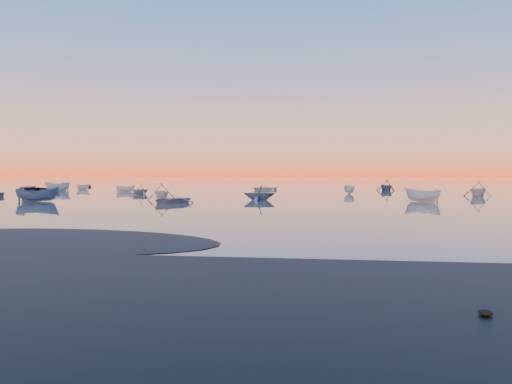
# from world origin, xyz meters

# --- Properties ---
(ground) EXTENTS (600.00, 600.00, 0.00)m
(ground) POSITION_xyz_m (0.00, 100.00, 0.00)
(ground) COLOR #6D645A
(ground) RESTS_ON ground
(mud_lobes) EXTENTS (140.00, 6.00, 0.07)m
(mud_lobes) POSITION_xyz_m (0.00, -1.00, 0.01)
(mud_lobes) COLOR black
(mud_lobes) RESTS_ON ground
(moored_fleet) EXTENTS (124.00, 58.00, 1.20)m
(moored_fleet) POSITION_xyz_m (0.00, 53.00, 0.00)
(moored_fleet) COLOR beige
(moored_fleet) RESTS_ON ground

